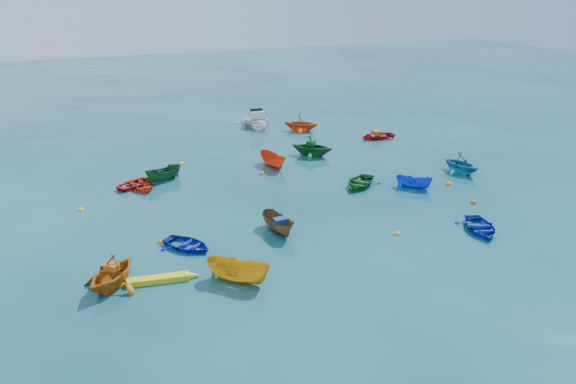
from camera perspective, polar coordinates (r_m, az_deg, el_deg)
name	(u,v)px	position (r m, az deg, el deg)	size (l,w,h in m)	color
ground	(326,229)	(30.23, 3.87, -3.77)	(160.00, 160.00, 0.00)	#0A3748
dinghy_blue_sw	(187,248)	(28.55, -10.18, -5.62)	(1.95, 2.72, 0.56)	#0D17A8
sampan_brown_mid	(279,232)	(29.84, -0.97, -4.07)	(1.04, 2.77, 1.07)	brown
dinghy_blue_se	(480,231)	(31.65, 18.88, -3.75)	(2.12, 2.96, 0.61)	#0D23A3
dinghy_orange_w	(113,287)	(25.94, -17.34, -9.16)	(2.61, 3.03, 1.59)	#BB5E11
sampan_yellow_mid	(239,281)	(25.27, -5.05, -9.04)	(1.15, 3.04, 1.18)	orange
dinghy_green_e	(359,186)	(36.69, 7.26, 0.62)	(2.22, 3.10, 0.64)	#14571E
dinghy_cyan_se	(460,172)	(40.78, 17.06, 1.92)	(2.47, 2.86, 1.51)	teal
dinghy_red_nw	(137,186)	(37.68, -15.09, 0.59)	(1.94, 2.71, 0.56)	red
sampan_orange_n	(273,167)	(40.20, -1.50, 2.58)	(1.11, 2.95, 1.14)	red
dinghy_green_n	(312,156)	(42.78, 2.46, 3.70)	(2.71, 3.14, 1.65)	#145623
dinghy_red_ne	(377,138)	(48.18, 9.05, 5.41)	(2.14, 2.99, 0.62)	red
sampan_blue_far	(414,188)	(37.01, 12.63, 0.44)	(0.87, 2.32, 0.90)	blue
dinghy_red_far	(143,188)	(37.20, -14.51, 0.38)	(1.97, 2.76, 0.57)	red
dinghy_orange_far	(301,131)	(50.02, 1.32, 6.23)	(2.59, 3.00, 1.58)	#D64B14
sampan_green_far	(164,180)	(38.31, -12.48, 1.16)	(1.00, 2.66, 1.03)	#124F20
kayak_yellow	(158,282)	(25.80, -13.03, -8.87)	(0.50, 3.46, 0.34)	yellow
motorboat_white	(256,126)	(51.71, -3.22, 6.69)	(3.30, 4.62, 1.56)	silver
tarp_blue_a	(280,221)	(29.44, -0.84, -2.96)	(0.62, 0.47, 0.30)	navy
tarp_orange_a	(111,267)	(25.53, -17.50, -7.28)	(0.58, 0.44, 0.28)	#C55914
tarp_green_b	(311,143)	(42.53, 2.35, 5.00)	(0.71, 0.54, 0.34)	#114519
tarp_orange_b	(376,133)	(48.01, 8.98, 5.96)	(0.72, 0.55, 0.35)	#B26A12
buoy_or_a	(198,252)	(28.08, -9.15, -6.02)	(0.32, 0.32, 0.32)	#F0500D
buoy_ye_a	(397,234)	(30.10, 11.03, -4.25)	(0.34, 0.34, 0.34)	yellow
buoy_or_b	(473,203)	(35.39, 18.32, -1.08)	(0.37, 0.37, 0.37)	#D2540B
buoy_ye_b	(81,210)	(34.68, -20.29, -1.77)	(0.35, 0.35, 0.35)	yellow
buoy_or_c	(160,243)	(29.37, -12.83, -5.05)	(0.33, 0.33, 0.33)	orange
buoy_ye_c	(358,179)	(37.90, 7.16, 1.28)	(0.37, 0.37, 0.37)	yellow
buoy_or_d	(449,185)	(38.07, 16.04, 0.70)	(0.38, 0.38, 0.38)	orange
buoy_ye_d	(181,164)	(41.50, -10.77, 2.80)	(0.38, 0.38, 0.38)	#FFF11A
buoy_or_e	(262,174)	(38.71, -2.70, 1.84)	(0.39, 0.39, 0.39)	orange
buoy_ye_e	(372,134)	(49.62, 8.57, 5.89)	(0.38, 0.38, 0.38)	gold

